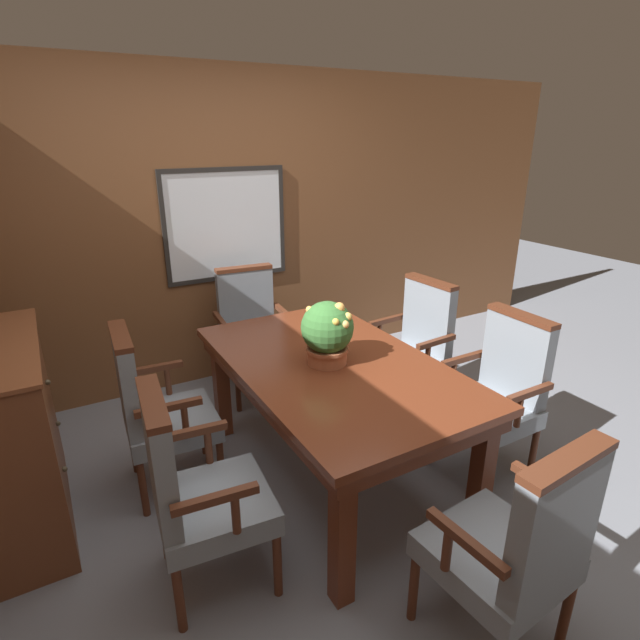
{
  "coord_description": "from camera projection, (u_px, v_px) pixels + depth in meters",
  "views": [
    {
      "loc": [
        -1.23,
        -1.93,
        1.97
      ],
      "look_at": [
        0.09,
        0.38,
        0.96
      ],
      "focal_mm": 28.0,
      "sensor_mm": 36.0,
      "label": 1
    }
  ],
  "objects": [
    {
      "name": "chair_left_far",
      "position": [
        155.0,
        407.0,
        2.78
      ],
      "size": [
        0.52,
        0.55,
        1.0
      ],
      "rotation": [
        0.0,
        0.0,
        1.51
      ],
      "color": "#562B19",
      "rests_on": "ground_plane"
    },
    {
      "name": "potted_plant",
      "position": [
        328.0,
        332.0,
        2.71
      ],
      "size": [
        0.3,
        0.3,
        0.36
      ],
      "color": "#B2603D",
      "rests_on": "dining_table"
    },
    {
      "name": "ground_plane",
      "position": [
        339.0,
        502.0,
        2.83
      ],
      "size": [
        14.0,
        14.0,
        0.0
      ],
      "primitive_type": "plane",
      "color": "gray"
    },
    {
      "name": "chair_right_near",
      "position": [
        497.0,
        391.0,
        2.96
      ],
      "size": [
        0.49,
        0.53,
        1.0
      ],
      "rotation": [
        0.0,
        0.0,
        -1.57
      ],
      "color": "#562B19",
      "rests_on": "ground_plane"
    },
    {
      "name": "chair_head_far",
      "position": [
        251.0,
        328.0,
        3.91
      ],
      "size": [
        0.56,
        0.53,
        1.0
      ],
      "rotation": [
        0.0,
        0.0,
        -0.09
      ],
      "color": "#562B19",
      "rests_on": "ground_plane"
    },
    {
      "name": "chair_left_near",
      "position": [
        194.0,
        488.0,
        2.15
      ],
      "size": [
        0.53,
        0.56,
        1.0
      ],
      "rotation": [
        0.0,
        0.0,
        1.47
      ],
      "color": "#562B19",
      "rests_on": "ground_plane"
    },
    {
      "name": "sideboard_cabinet",
      "position": [
        6.0,
        440.0,
        2.53
      ],
      "size": [
        0.48,
        1.08,
        1.01
      ],
      "color": "brown",
      "rests_on": "ground_plane"
    },
    {
      "name": "dining_table",
      "position": [
        333.0,
        377.0,
        2.82
      ],
      "size": [
        1.04,
        1.74,
        0.76
      ],
      "color": "maroon",
      "rests_on": "ground_plane"
    },
    {
      "name": "chair_right_far",
      "position": [
        414.0,
        345.0,
        3.61
      ],
      "size": [
        0.52,
        0.56,
        1.0
      ],
      "rotation": [
        0.0,
        0.0,
        -1.5
      ],
      "color": "#562B19",
      "rests_on": "ground_plane"
    },
    {
      "name": "chair_head_near",
      "position": [
        517.0,
        545.0,
        1.85
      ],
      "size": [
        0.56,
        0.52,
        1.0
      ],
      "rotation": [
        0.0,
        0.0,
        3.21
      ],
      "color": "#562B19",
      "rests_on": "ground_plane"
    },
    {
      "name": "wall_back",
      "position": [
        214.0,
        232.0,
        3.95
      ],
      "size": [
        7.2,
        0.08,
        2.45
      ],
      "color": "brown",
      "rests_on": "ground_plane"
    }
  ]
}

